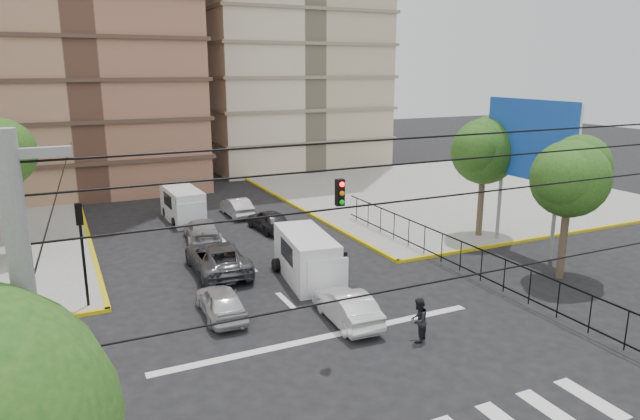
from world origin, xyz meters
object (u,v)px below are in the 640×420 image
van_right_lane (309,259)px  pedestrian_crosswalk (418,320)px  car_white_front_right (347,307)px  van_left_lane (184,206)px  car_silver_front_left (221,301)px  traffic_light_nw (81,238)px

van_right_lane → pedestrian_crosswalk: (1.13, -7.32, -0.25)m
pedestrian_crosswalk → car_white_front_right: bearing=-95.0°
van_left_lane → car_silver_front_left: 15.60m
van_right_lane → car_silver_front_left: size_ratio=1.38×
car_white_front_right → van_right_lane: bearing=-93.0°
pedestrian_crosswalk → van_right_lane: bearing=-118.2°
traffic_light_nw → pedestrian_crosswalk: 13.85m
van_left_lane → traffic_light_nw: bearing=-120.8°
van_left_lane → pedestrian_crosswalk: (4.09, -20.71, -0.21)m
van_right_lane → pedestrian_crosswalk: 7.41m
van_right_lane → car_white_front_right: size_ratio=1.30×
van_right_lane → car_white_front_right: 4.79m
traffic_light_nw → car_silver_front_left: traffic_light_nw is taller
van_right_lane → car_white_front_right: van_right_lane is taller
traffic_light_nw → van_left_lane: bearing=61.5°
van_left_lane → car_silver_front_left: (-1.87, -15.49, -0.41)m
van_right_lane → car_white_front_right: (-0.48, -4.75, -0.43)m
traffic_light_nw → car_white_front_right: 11.14m
car_silver_front_left → pedestrian_crosswalk: bearing=140.9°
van_left_lane → car_silver_front_left: bearing=-99.1°
van_left_lane → pedestrian_crosswalk: size_ratio=2.89×
traffic_light_nw → car_silver_front_left: 6.27m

